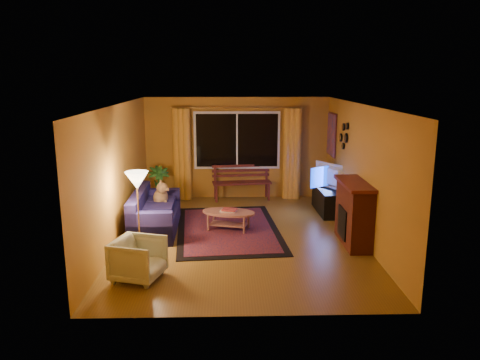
{
  "coord_description": "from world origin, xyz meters",
  "views": [
    {
      "loc": [
        -0.24,
        -8.46,
        3.02
      ],
      "look_at": [
        0.0,
        0.3,
        1.05
      ],
      "focal_mm": 35.0,
      "sensor_mm": 36.0,
      "label": 1
    }
  ],
  "objects_px": {
    "floor_lamp": "(138,212)",
    "tv_console": "(327,200)",
    "sofa": "(155,211)",
    "armchair": "(138,257)",
    "coffee_table": "(228,221)",
    "bench": "(242,191)"
  },
  "relations": [
    {
      "from": "armchair",
      "to": "coffee_table",
      "type": "relative_size",
      "value": 0.66
    },
    {
      "from": "sofa",
      "to": "coffee_table",
      "type": "xyz_separation_m",
      "value": [
        1.44,
        -0.04,
        -0.2
      ]
    },
    {
      "from": "tv_console",
      "to": "bench",
      "type": "bearing_deg",
      "value": 148.05
    },
    {
      "from": "bench",
      "to": "floor_lamp",
      "type": "bearing_deg",
      "value": -125.42
    },
    {
      "from": "floor_lamp",
      "to": "tv_console",
      "type": "relative_size",
      "value": 1.08
    },
    {
      "from": "bench",
      "to": "armchair",
      "type": "relative_size",
      "value": 2.04
    },
    {
      "from": "sofa",
      "to": "armchair",
      "type": "height_order",
      "value": "sofa"
    },
    {
      "from": "armchair",
      "to": "coffee_table",
      "type": "height_order",
      "value": "armchair"
    },
    {
      "from": "armchair",
      "to": "coffee_table",
      "type": "xyz_separation_m",
      "value": [
        1.36,
        2.26,
        -0.16
      ]
    },
    {
      "from": "bench",
      "to": "armchair",
      "type": "xyz_separation_m",
      "value": [
        -1.7,
        -4.58,
        0.14
      ]
    },
    {
      "from": "bench",
      "to": "sofa",
      "type": "bearing_deg",
      "value": -134.38
    },
    {
      "from": "floor_lamp",
      "to": "coffee_table",
      "type": "height_order",
      "value": "floor_lamp"
    },
    {
      "from": "armchair",
      "to": "tv_console",
      "type": "height_order",
      "value": "armchair"
    },
    {
      "from": "sofa",
      "to": "floor_lamp",
      "type": "xyz_separation_m",
      "value": [
        -0.11,
        -1.13,
        0.31
      ]
    },
    {
      "from": "sofa",
      "to": "bench",
      "type": "bearing_deg",
      "value": 50.53
    },
    {
      "from": "floor_lamp",
      "to": "tv_console",
      "type": "bearing_deg",
      "value": 31.19
    },
    {
      "from": "tv_console",
      "to": "coffee_table",
      "type": "bearing_deg",
      "value": -152.91
    },
    {
      "from": "floor_lamp",
      "to": "tv_console",
      "type": "distance_m",
      "value": 4.44
    },
    {
      "from": "bench",
      "to": "tv_console",
      "type": "height_order",
      "value": "tv_console"
    },
    {
      "from": "bench",
      "to": "tv_console",
      "type": "xyz_separation_m",
      "value": [
        1.89,
        -1.13,
        0.06
      ]
    },
    {
      "from": "sofa",
      "to": "armchair",
      "type": "bearing_deg",
      "value": -89.46
    },
    {
      "from": "armchair",
      "to": "floor_lamp",
      "type": "xyz_separation_m",
      "value": [
        -0.19,
        1.17,
        0.36
      ]
    }
  ]
}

